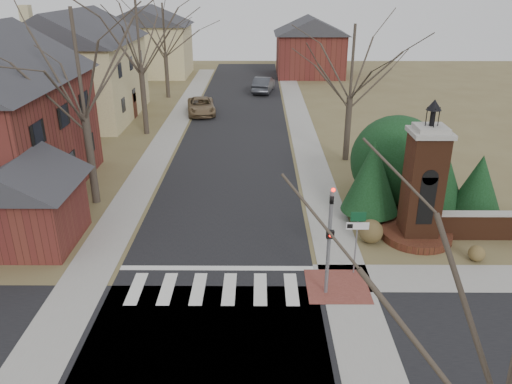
{
  "coord_description": "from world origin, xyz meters",
  "views": [
    {
      "loc": [
        1.73,
        -15.44,
        11.0
      ],
      "look_at": [
        1.6,
        6.0,
        1.87
      ],
      "focal_mm": 35.0,
      "sensor_mm": 36.0,
      "label": 1
    }
  ],
  "objects_px": {
    "traffic_signal_pole": "(330,233)",
    "brick_gate_monument": "(422,195)",
    "pickup_truck": "(201,106)",
    "sign_post": "(357,230)",
    "distant_car": "(263,84)"
  },
  "relations": [
    {
      "from": "traffic_signal_pole",
      "to": "brick_gate_monument",
      "type": "xyz_separation_m",
      "value": [
        4.7,
        4.42,
        -0.42
      ]
    },
    {
      "from": "sign_post",
      "to": "pickup_truck",
      "type": "bearing_deg",
      "value": 108.95
    },
    {
      "from": "brick_gate_monument",
      "to": "distant_car",
      "type": "distance_m",
      "value": 33.27
    },
    {
      "from": "sign_post",
      "to": "pickup_truck",
      "type": "height_order",
      "value": "sign_post"
    },
    {
      "from": "brick_gate_monument",
      "to": "traffic_signal_pole",
      "type": "bearing_deg",
      "value": -136.76
    },
    {
      "from": "sign_post",
      "to": "distant_car",
      "type": "bearing_deg",
      "value": 95.44
    },
    {
      "from": "sign_post",
      "to": "brick_gate_monument",
      "type": "relative_size",
      "value": 0.42
    },
    {
      "from": "sign_post",
      "to": "distant_car",
      "type": "xyz_separation_m",
      "value": [
        -3.38,
        35.54,
        -1.13
      ]
    },
    {
      "from": "traffic_signal_pole",
      "to": "distant_car",
      "type": "xyz_separation_m",
      "value": [
        -2.09,
        36.96,
        -1.76
      ]
    },
    {
      "from": "traffic_signal_pole",
      "to": "sign_post",
      "type": "height_order",
      "value": "traffic_signal_pole"
    },
    {
      "from": "pickup_truck",
      "to": "traffic_signal_pole",
      "type": "bearing_deg",
      "value": -82.98
    },
    {
      "from": "pickup_truck",
      "to": "brick_gate_monument",
      "type": "bearing_deg",
      "value": -70.43
    },
    {
      "from": "traffic_signal_pole",
      "to": "pickup_truck",
      "type": "height_order",
      "value": "traffic_signal_pole"
    },
    {
      "from": "pickup_truck",
      "to": "distant_car",
      "type": "height_order",
      "value": "distant_car"
    },
    {
      "from": "traffic_signal_pole",
      "to": "brick_gate_monument",
      "type": "height_order",
      "value": "brick_gate_monument"
    }
  ]
}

